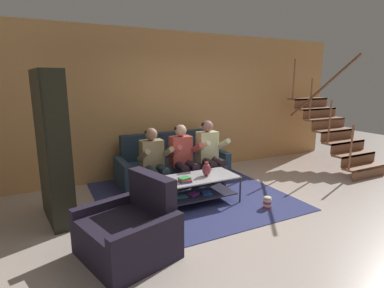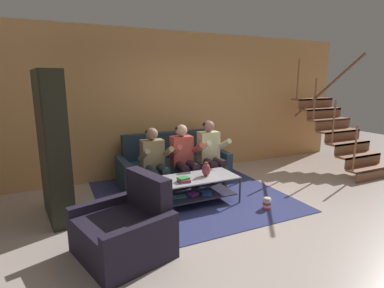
% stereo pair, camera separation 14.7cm
% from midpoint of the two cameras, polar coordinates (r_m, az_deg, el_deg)
% --- Properties ---
extents(ground, '(16.80, 16.80, 0.00)m').
position_cam_midpoint_polar(ground, '(4.62, 9.28, -12.83)').
color(ground, '#BFB0A5').
extents(back_partition, '(8.40, 0.12, 2.90)m').
position_cam_midpoint_polar(back_partition, '(6.36, -3.55, 7.67)').
color(back_partition, tan).
rests_on(back_partition, ground).
extents(staircase_run, '(1.06, 1.87, 2.43)m').
position_cam_midpoint_polar(staircase_run, '(7.30, 24.87, 2.63)').
color(staircase_run, '#985F40').
rests_on(staircase_run, ground).
extents(couch, '(2.10, 0.86, 0.92)m').
position_cam_midpoint_polar(couch, '(5.85, -4.53, -4.21)').
color(couch, '#2A3E4F').
rests_on(couch, ground).
extents(person_seated_left, '(0.50, 0.58, 1.14)m').
position_cam_midpoint_polar(person_seated_left, '(5.11, -8.05, -2.90)').
color(person_seated_left, '#232D33').
rests_on(person_seated_left, ground).
extents(person_seated_middle, '(0.50, 0.58, 1.16)m').
position_cam_midpoint_polar(person_seated_middle, '(5.30, -2.44, -2.13)').
color(person_seated_middle, '#2C1C25').
rests_on(person_seated_middle, ground).
extents(person_seated_right, '(0.50, 0.58, 1.20)m').
position_cam_midpoint_polar(person_seated_right, '(5.54, 2.71, -1.31)').
color(person_seated_right, '#2F2125').
rests_on(person_seated_right, ground).
extents(coffee_table, '(1.24, 0.62, 0.44)m').
position_cam_midpoint_polar(coffee_table, '(4.79, 0.27, -7.96)').
color(coffee_table, '#B3B4BC').
rests_on(coffee_table, ground).
extents(area_rug, '(3.00, 3.13, 0.01)m').
position_cam_midpoint_polar(area_rug, '(5.30, -1.74, -9.26)').
color(area_rug, navy).
rests_on(area_rug, ground).
extents(vase, '(0.14, 0.14, 0.23)m').
position_cam_midpoint_polar(vase, '(4.76, 1.89, -4.85)').
color(vase, brown).
rests_on(vase, coffee_table).
extents(book_stack, '(0.19, 0.18, 0.07)m').
position_cam_midpoint_polar(book_stack, '(4.50, -2.32, -6.86)').
color(book_stack, blue).
rests_on(book_stack, coffee_table).
extents(bookshelf, '(0.41, 1.00, 2.07)m').
position_cam_midpoint_polar(bookshelf, '(4.49, -26.22, -2.20)').
color(bookshelf, black).
rests_on(bookshelf, ground).
extents(armchair, '(1.10, 1.16, 0.88)m').
position_cam_midpoint_polar(armchair, '(3.56, -12.98, -15.83)').
color(armchair, '#231D2D').
rests_on(armchair, ground).
extents(popcorn_tub, '(0.12, 0.12, 0.19)m').
position_cam_midpoint_polar(popcorn_tub, '(4.80, 13.28, -10.76)').
color(popcorn_tub, red).
rests_on(popcorn_tub, ground).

